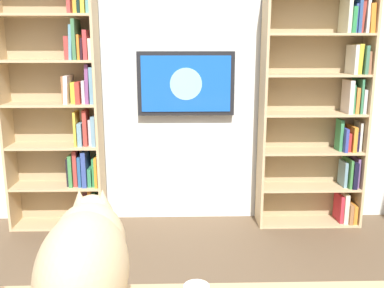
{
  "coord_description": "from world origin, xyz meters",
  "views": [
    {
      "loc": [
        0.02,
        1.59,
        1.58
      ],
      "look_at": [
        -0.04,
        -1.01,
        0.98
      ],
      "focal_mm": 39.9,
      "sensor_mm": 36.0,
      "label": 1
    }
  ],
  "objects_px": {
    "bookshelf_left": "(325,111)",
    "wall_mounted_tv": "(186,84)",
    "bookshelf_right": "(64,108)",
    "cat": "(85,261)"
  },
  "relations": [
    {
      "from": "bookshelf_left",
      "to": "wall_mounted_tv",
      "type": "xyz_separation_m",
      "value": [
        1.21,
        -0.08,
        0.24
      ]
    },
    {
      "from": "bookshelf_right",
      "to": "wall_mounted_tv",
      "type": "height_order",
      "value": "bookshelf_right"
    },
    {
      "from": "wall_mounted_tv",
      "to": "cat",
      "type": "height_order",
      "value": "wall_mounted_tv"
    },
    {
      "from": "bookshelf_right",
      "to": "cat",
      "type": "xyz_separation_m",
      "value": [
        -0.71,
        2.49,
        -0.11
      ]
    },
    {
      "from": "cat",
      "to": "bookshelf_right",
      "type": "bearing_deg",
      "value": -73.96
    },
    {
      "from": "wall_mounted_tv",
      "to": "bookshelf_left",
      "type": "bearing_deg",
      "value": 176.09
    },
    {
      "from": "bookshelf_right",
      "to": "cat",
      "type": "relative_size",
      "value": 3.87
    },
    {
      "from": "cat",
      "to": "wall_mounted_tv",
      "type": "bearing_deg",
      "value": -97.32
    },
    {
      "from": "bookshelf_right",
      "to": "bookshelf_left",
      "type": "bearing_deg",
      "value": -179.95
    },
    {
      "from": "bookshelf_left",
      "to": "bookshelf_right",
      "type": "bearing_deg",
      "value": 0.05
    }
  ]
}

